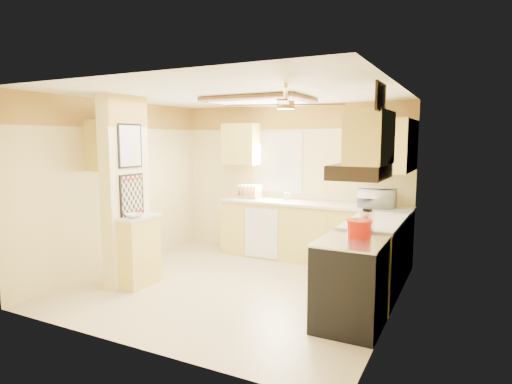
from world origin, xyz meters
The scene contains 34 objects.
floor centered at (0.00, 0.00, 0.00)m, with size 4.00×4.00×0.00m, color beige.
ceiling centered at (0.00, 0.00, 2.50)m, with size 4.00×4.00×0.00m, color white.
wall_back centered at (0.00, 1.90, 1.25)m, with size 4.00×4.00×0.00m, color #F2DC93.
wall_front centered at (0.00, -1.90, 1.25)m, with size 4.00×4.00×0.00m, color #F2DC93.
wall_left centered at (-2.00, 0.00, 1.25)m, with size 3.80×3.80×0.00m, color #F2DC93.
wall_right centered at (2.00, 0.00, 1.25)m, with size 3.80×3.80×0.00m, color #F2DC93.
wallpaper_border centered at (0.00, 1.88, 2.30)m, with size 4.00×0.02×0.40m, color #FFC64B.
partition_column centered at (-1.35, -0.55, 1.25)m, with size 0.20×0.70×2.50m, color #F2DC93.
partition_ledge centered at (-1.13, -0.55, 0.45)m, with size 0.25×0.55×0.90m, color #DEC466.
ledge_top centered at (-1.13, -0.55, 0.92)m, with size 0.28×0.58×0.04m, color silver.
lower_cabinets_back centered at (0.50, 1.60, 0.45)m, with size 3.00×0.60×0.90m, color #DEC466.
lower_cabinets_right centered at (1.70, 0.60, 0.45)m, with size 0.60×1.40×0.90m, color #DEC466.
countertop_back centered at (0.50, 1.59, 0.92)m, with size 3.04×0.64×0.04m, color silver.
countertop_right centered at (1.69, 0.60, 0.92)m, with size 0.64×1.44×0.04m, color silver.
dishwasher_panel centered at (-0.25, 1.29, 0.43)m, with size 0.58×0.02×0.80m, color white.
window centered at (-0.25, 1.89, 1.55)m, with size 0.92×0.02×1.02m.
upper_cab_back_left centered at (-0.85, 1.72, 1.85)m, with size 0.60×0.35×0.70m, color #DEC466.
upper_cab_back_right centered at (1.55, 1.72, 1.85)m, with size 0.90×0.35×0.70m, color #DEC466.
upper_cab_right centered at (1.82, 1.25, 1.85)m, with size 0.35×1.00×0.70m, color #DEC466.
upper_cab_left_wall centered at (-1.82, -0.25, 1.85)m, with size 0.35×0.75×0.70m, color #DEC466.
upper_cab_over_stove centered at (1.82, -0.55, 1.95)m, with size 0.35×0.76×0.52m, color #DEC466.
stove centered at (1.67, -0.55, 0.46)m, with size 0.68×0.77×0.92m.
range_hood centered at (1.74, -0.55, 1.62)m, with size 0.50×0.76×0.14m, color black.
poster_menu centered at (-1.24, -0.55, 1.85)m, with size 0.02×0.42×0.57m.
poster_nashville centered at (-1.24, -0.55, 1.20)m, with size 0.02×0.42×0.57m.
ceiling_light_panel centered at (0.10, 0.50, 2.46)m, with size 1.35×0.95×0.06m.
ceiling_fan centered at (1.00, -0.70, 2.29)m, with size 1.15×1.15×0.26m.
vent_grate centered at (1.98, -0.90, 2.30)m, with size 0.02×0.40×0.25m, color black.
microwave centered at (1.51, 1.58, 1.08)m, with size 0.51×0.34×0.28m, color white.
bowl centered at (-1.10, -0.67, 0.97)m, with size 0.21×0.21×0.05m, color white.
dutch_oven centered at (1.70, -0.34, 1.01)m, with size 0.27×0.27×0.18m.
kettle centered at (1.73, -0.10, 1.05)m, with size 0.16×0.16×0.25m.
dish_rack centered at (-0.65, 1.64, 1.02)m, with size 0.38×0.28×0.22m.
utensil_crock centered at (0.02, 1.69, 1.00)m, with size 0.10×0.10×0.19m.
Camera 1 is at (2.72, -4.76, 1.94)m, focal length 30.00 mm.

